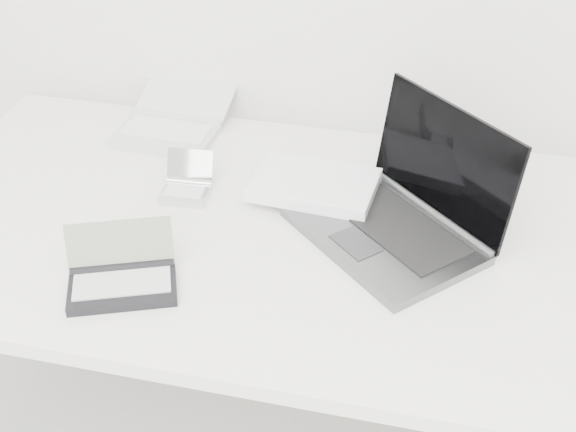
% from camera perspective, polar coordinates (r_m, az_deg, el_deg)
% --- Properties ---
extents(desk, '(1.60, 0.80, 0.73)m').
position_cam_1_polar(desk, '(1.55, 1.42, -2.53)').
color(desk, white).
rests_on(desk, ground).
extents(laptop_large, '(0.51, 0.43, 0.23)m').
position_cam_1_polar(laptop_large, '(1.54, 6.14, 0.81)').
color(laptop_large, '#5A5D60').
rests_on(laptop_large, desk).
extents(netbook_open_white, '(0.23, 0.29, 0.07)m').
position_cam_1_polar(netbook_open_white, '(1.86, -8.28, 6.50)').
color(netbook_open_white, silver).
rests_on(netbook_open_white, desk).
extents(pda_silver, '(0.10, 0.11, 0.08)m').
position_cam_1_polar(pda_silver, '(1.63, -7.23, 2.12)').
color(pda_silver, silver).
rests_on(pda_silver, desk).
extents(palmtop_charcoal, '(0.22, 0.19, 0.10)m').
position_cam_1_polar(palmtop_charcoal, '(1.41, -11.73, -4.28)').
color(palmtop_charcoal, black).
rests_on(palmtop_charcoal, desk).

